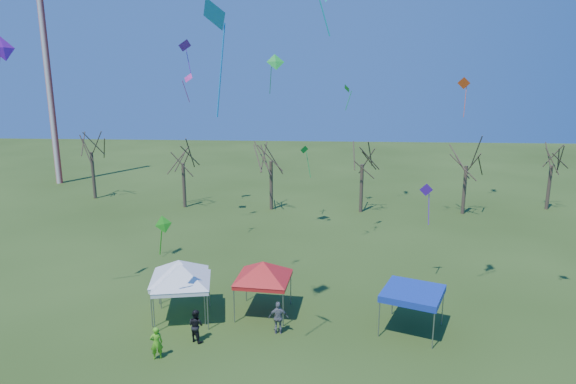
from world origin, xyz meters
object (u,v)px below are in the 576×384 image
at_px(tree_1, 182,147).
at_px(tent_blue, 413,294).
at_px(tree_0, 90,135).
at_px(tree_4, 468,148).
at_px(tree_5, 554,149).
at_px(tree_3, 363,147).
at_px(person_green, 156,343).
at_px(tent_white_west, 179,264).
at_px(tent_white_mid, 181,268).
at_px(tent_red, 263,265).
at_px(tree_2, 271,143).
at_px(radio_mast, 48,73).
at_px(person_dark, 196,325).
at_px(person_grey, 278,318).

xyz_separation_m(tree_1, tent_blue, (17.73, -22.71, -3.74)).
distance_m(tree_0, tree_4, 36.36).
bearing_deg(tree_0, tree_5, -1.69).
distance_m(tree_3, person_green, 28.36).
bearing_deg(tent_white_west, tree_3, 61.76).
distance_m(tree_3, tree_4, 9.32).
xyz_separation_m(tent_white_mid, tent_blue, (11.98, -0.51, -0.85)).
distance_m(tree_1, tent_red, 23.68).
xyz_separation_m(tree_3, person_green, (-11.27, -25.48, -5.28)).
xyz_separation_m(tent_white_mid, tent_red, (4.22, 0.94, -0.09)).
bearing_deg(tree_2, tree_4, -1.22).
bearing_deg(tree_5, tent_red, -137.22).
relative_size(tree_5, tent_red, 1.90).
distance_m(radio_mast, tent_blue, 48.57).
xyz_separation_m(tree_3, tent_white_mid, (-11.05, -21.60, -3.18)).
bearing_deg(person_dark, tent_white_west, -31.68).
relative_size(tree_0, person_grey, 4.92).
bearing_deg(tent_white_mid, tree_3, 62.91).
bearing_deg(tent_white_mid, radio_mast, 126.07).
xyz_separation_m(tree_4, person_grey, (-15.15, -22.77, -5.20)).
bearing_deg(tree_4, person_green, -128.99).
bearing_deg(tree_4, tree_1, 178.58).
bearing_deg(tree_5, tent_white_mid, -140.58).
xyz_separation_m(tree_2, person_dark, (-1.42, -24.16, -5.46)).
bearing_deg(tree_4, tent_white_mid, -133.38).
xyz_separation_m(tree_3, tent_white_west, (-11.32, -21.07, -3.15)).
bearing_deg(person_dark, tree_4, -99.08).
xyz_separation_m(tree_1, tent_white_west, (5.48, -21.68, -2.86)).
bearing_deg(person_dark, person_grey, -136.00).
relative_size(tree_1, person_grey, 4.40).
bearing_deg(tree_0, tree_3, -7.08).
bearing_deg(person_green, tent_white_mid, -116.96).
bearing_deg(tree_4, tree_2, 178.78).
bearing_deg(tree_3, tent_white_mid, -117.09).
bearing_deg(tree_3, tent_red, -108.28).
height_order(radio_mast, person_grey, radio_mast).
height_order(tent_red, person_grey, tent_red).
distance_m(tree_2, tent_red, 21.34).
height_order(tree_2, tree_5, tree_2).
xyz_separation_m(person_green, person_grey, (5.44, 2.67, 0.06)).
height_order(tent_white_west, person_dark, tent_white_west).
relative_size(tree_4, tree_5, 1.06).
relative_size(tree_0, person_green, 5.30).
distance_m(tree_0, tree_3, 27.09).
distance_m(radio_mast, tree_2, 28.08).
relative_size(person_green, person_dark, 0.95).
height_order(tree_4, person_grey, tree_4).
bearing_deg(tent_white_mid, person_green, -93.30).
distance_m(tree_2, person_grey, 23.91).
bearing_deg(tent_white_west, tent_red, 5.17).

